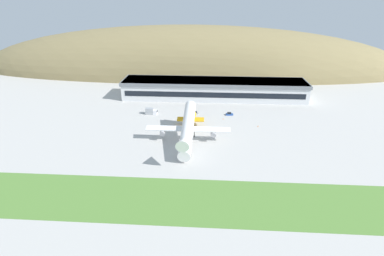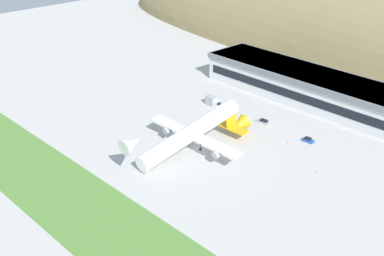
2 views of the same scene
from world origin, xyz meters
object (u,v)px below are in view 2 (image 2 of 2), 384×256
traffic_cone_1 (288,143)px  terminal_building (338,94)px  fuel_truck (213,102)px  service_car_1 (308,140)px  traffic_cone_0 (316,172)px  cargo_airplane (192,134)px  service_car_0 (263,122)px

traffic_cone_1 → terminal_building: bearing=98.1°
fuel_truck → service_car_1: bearing=1.6°
fuel_truck → traffic_cone_1: (38.00, -4.52, -1.27)m
fuel_truck → traffic_cone_0: (54.50, -13.18, -1.27)m
fuel_truck → cargo_airplane: bearing=-54.5°
service_car_0 → cargo_airplane: bearing=-91.5°
terminal_building → traffic_cone_0: terminal_building is taller
service_car_0 → traffic_cone_1: size_ratio=8.13×
terminal_building → service_car_1: 29.78m
terminal_building → service_car_0: 30.07m
cargo_airplane → traffic_cone_1: 31.40m
fuel_truck → traffic_cone_1: fuel_truck is taller
service_car_1 → service_car_0: bearing=178.8°
traffic_cone_0 → cargo_airplane: bearing=-151.6°
terminal_building → traffic_cone_0: 47.81m
cargo_airplane → fuel_truck: size_ratio=8.00×
traffic_cone_0 → traffic_cone_1: bearing=152.3°
cargo_airplane → traffic_cone_0: bearing=28.4°
fuel_truck → traffic_cone_0: size_ratio=10.69×
service_car_1 → fuel_truck: (-41.47, -1.16, 0.95)m
terminal_building → service_car_1: bearing=-73.5°
terminal_building → service_car_1: (8.30, -28.03, -5.70)m
service_car_1 → traffic_cone_1: bearing=-121.4°
cargo_airplane → fuel_truck: (-21.95, 30.78, -4.96)m
fuel_truck → traffic_cone_0: 56.09m
terminal_building → service_car_0: (-10.36, -27.65, -5.69)m
cargo_airplane → traffic_cone_1: (16.05, 26.27, -6.24)m
traffic_cone_0 → traffic_cone_1: (-16.50, 8.66, 0.00)m
terminal_building → cargo_airplane: 61.01m
service_car_1 → traffic_cone_1: size_ratio=6.64×
service_car_1 → traffic_cone_0: bearing=-47.7°
terminal_building → cargo_airplane: cargo_airplane is taller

